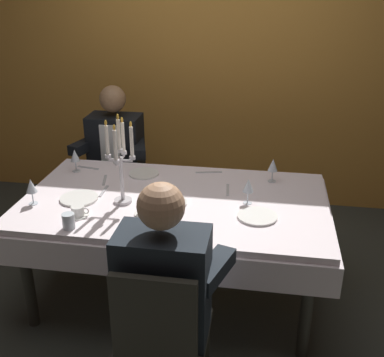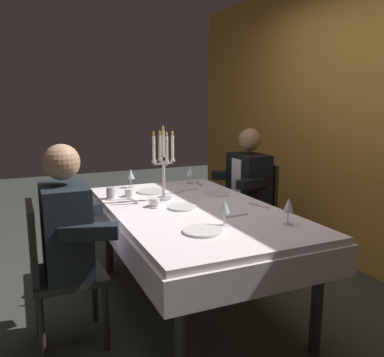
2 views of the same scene
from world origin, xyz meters
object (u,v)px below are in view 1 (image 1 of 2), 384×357
(dining_table, at_px, (175,215))
(dinner_plate_2, at_px, (171,202))
(dinner_plate_3, at_px, (144,173))
(wine_glass_0, at_px, (273,166))
(wine_glass_1, at_px, (248,186))
(dinner_plate_1, at_px, (257,216))
(candelabra, at_px, (121,162))
(seated_diner_1, at_px, (163,285))
(wine_glass_3, at_px, (31,186))
(coffee_cup_0, at_px, (145,210))
(dinner_plate_0, at_px, (79,198))
(seated_diner_0, at_px, (116,147))
(wine_glass_2, at_px, (75,156))
(coffee_cup_1, at_px, (78,212))
(water_tumbler_0, at_px, (69,221))

(dining_table, relative_size, dinner_plate_2, 9.56)
(dinner_plate_3, bearing_deg, wine_glass_0, 1.54)
(dinner_plate_2, height_order, wine_glass_1, wine_glass_1)
(dining_table, distance_m, dinner_plate_1, 0.57)
(candelabra, distance_m, dinner_plate_3, 0.52)
(seated_diner_1, bearing_deg, wine_glass_3, 145.15)
(dinner_plate_3, xyz_separation_m, coffee_cup_0, (0.16, -0.58, 0.02))
(wine_glass_0, relative_size, wine_glass_3, 1.00)
(dining_table, relative_size, dinner_plate_0, 8.16)
(dining_table, bearing_deg, candelabra, -161.12)
(wine_glass_1, bearing_deg, candelabra, -171.67)
(dining_table, distance_m, coffee_cup_0, 0.31)
(dining_table, bearing_deg, wine_glass_0, 31.57)
(dinner_plate_3, height_order, seated_diner_0, seated_diner_0)
(coffee_cup_0, distance_m, seated_diner_1, 0.70)
(dinner_plate_1, distance_m, dinner_plate_3, 0.96)
(dining_table, relative_size, wine_glass_1, 11.83)
(dinner_plate_0, distance_m, seated_diner_1, 1.05)
(candelabra, bearing_deg, dinner_plate_2, 5.96)
(candelabra, relative_size, wine_glass_2, 3.43)
(dinner_plate_3, xyz_separation_m, wine_glass_2, (-0.49, -0.02, 0.11))
(dinner_plate_1, bearing_deg, seated_diner_1, -119.17)
(dining_table, distance_m, seated_diner_0, 1.11)
(dinner_plate_3, xyz_separation_m, wine_glass_3, (-0.55, -0.56, 0.11))
(dinner_plate_0, relative_size, dinner_plate_3, 1.14)
(dinner_plate_2, height_order, wine_glass_0, wine_glass_0)
(dining_table, distance_m, coffee_cup_1, 0.62)
(wine_glass_1, xyz_separation_m, seated_diner_1, (-0.33, -0.89, -0.12))
(dinner_plate_3, distance_m, water_tumbler_0, 0.84)
(wine_glass_2, bearing_deg, coffee_cup_0, -40.80)
(wine_glass_0, bearing_deg, seated_diner_0, 157.85)
(dinner_plate_1, xyz_separation_m, seated_diner_1, (-0.40, -0.72, -0.01))
(dinner_plate_0, height_order, wine_glass_2, wine_glass_2)
(water_tumbler_0, bearing_deg, wine_glass_1, 26.26)
(dinner_plate_3, xyz_separation_m, seated_diner_0, (-0.38, 0.54, -0.01))
(wine_glass_0, height_order, coffee_cup_1, wine_glass_0)
(dinner_plate_0, relative_size, wine_glass_2, 1.45)
(water_tumbler_0, height_order, coffee_cup_0, water_tumbler_0)
(dinner_plate_0, distance_m, dinner_plate_1, 1.11)
(dinner_plate_1, relative_size, coffee_cup_0, 1.77)
(candelabra, distance_m, water_tumbler_0, 0.47)
(wine_glass_0, relative_size, coffee_cup_0, 1.24)
(water_tumbler_0, relative_size, coffee_cup_1, 0.67)
(dinner_plate_1, bearing_deg, dinner_plate_2, 169.87)
(candelabra, height_order, seated_diner_0, candelabra)
(dining_table, height_order, wine_glass_0, wine_glass_0)
(dinner_plate_1, height_order, dinner_plate_3, same)
(dinner_plate_0, bearing_deg, wine_glass_3, -157.59)
(dinner_plate_0, height_order, wine_glass_0, wine_glass_0)
(dinner_plate_3, bearing_deg, wine_glass_2, -177.50)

